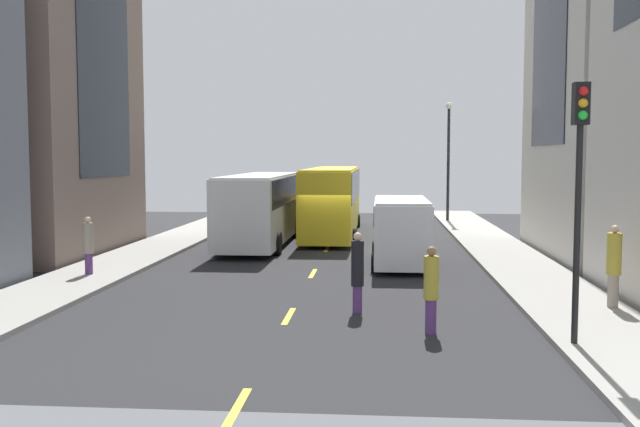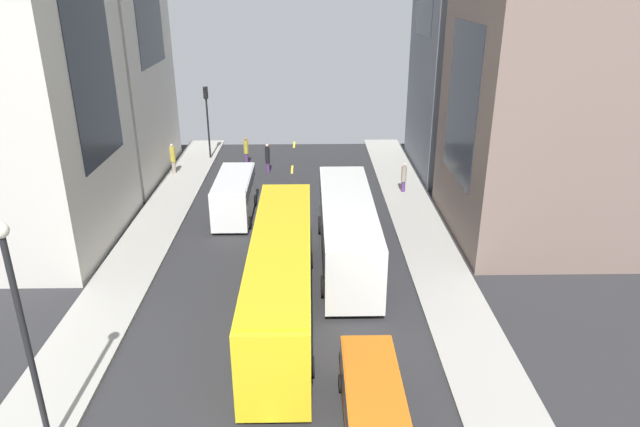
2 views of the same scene
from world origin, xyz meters
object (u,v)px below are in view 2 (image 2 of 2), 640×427
at_px(pedestrian_walking_far, 173,158).
at_px(pedestrian_waiting_curb, 404,177).
at_px(city_bus_white, 347,225).
at_px(pedestrian_crossing_mid, 268,157).
at_px(pedestrian_crossing_near, 246,150).
at_px(car_orange_0, 372,395).
at_px(streetcar_yellow, 281,270).
at_px(delivery_van_white, 234,193).
at_px(traffic_light_near_corner, 207,109).

bearing_deg(pedestrian_walking_far, pedestrian_waiting_curb, -41.54).
bearing_deg(pedestrian_walking_far, city_bus_white, -76.90).
bearing_deg(pedestrian_crossing_mid, pedestrian_crossing_near, -60.39).
xyz_separation_m(car_orange_0, pedestrian_waiting_curb, (-4.34, -21.29, 0.17)).
height_order(city_bus_white, car_orange_0, city_bus_white).
xyz_separation_m(streetcar_yellow, delivery_van_white, (3.32, -10.92, -0.61)).
height_order(delivery_van_white, pedestrian_crossing_near, delivery_van_white).
bearing_deg(city_bus_white, pedestrian_crossing_near, -67.93).
relative_size(car_orange_0, pedestrian_waiting_curb, 2.38).
relative_size(car_orange_0, pedestrian_walking_far, 2.13).
height_order(car_orange_0, pedestrian_crossing_mid, pedestrian_crossing_mid).
bearing_deg(delivery_van_white, pedestrian_crossing_mid, -99.41).
distance_m(streetcar_yellow, pedestrian_waiting_curb, 16.58).
height_order(streetcar_yellow, pedestrian_walking_far, streetcar_yellow).
bearing_deg(car_orange_0, traffic_light_near_corner, -71.39).
height_order(streetcar_yellow, delivery_van_white, streetcar_yellow).
xyz_separation_m(city_bus_white, pedestrian_walking_far, (11.87, -14.05, -0.68)).
xyz_separation_m(streetcar_yellow, pedestrian_crossing_near, (3.70, -21.68, -1.01)).
bearing_deg(delivery_van_white, streetcar_yellow, 106.90).
bearing_deg(pedestrian_crossing_near, pedestrian_walking_far, 143.42).
bearing_deg(streetcar_yellow, city_bus_white, -122.35).
height_order(delivery_van_white, pedestrian_waiting_curb, delivery_van_white).
xyz_separation_m(car_orange_0, traffic_light_near_corner, (9.91, -29.44, 3.05)).
distance_m(pedestrian_waiting_curb, traffic_light_near_corner, 16.67).
xyz_separation_m(delivery_van_white, pedestrian_walking_far, (5.44, -8.03, -0.18)).
xyz_separation_m(car_orange_0, pedestrian_crossing_mid, (5.09, -26.06, 0.12)).
bearing_deg(traffic_light_near_corner, pedestrian_crossing_mid, 144.98).
bearing_deg(streetcar_yellow, car_orange_0, 116.00).
height_order(city_bus_white, delivery_van_white, city_bus_white).
relative_size(delivery_van_white, pedestrian_crossing_mid, 2.67).
relative_size(car_orange_0, pedestrian_crossing_mid, 2.17).
bearing_deg(pedestrian_crossing_mid, delivery_van_white, 70.31).
bearing_deg(city_bus_white, traffic_light_near_corner, -61.38).
xyz_separation_m(car_orange_0, pedestrian_walking_far, (11.95, -25.49, 0.30)).
bearing_deg(traffic_light_near_corner, car_orange_0, 108.61).
xyz_separation_m(pedestrian_waiting_curb, pedestrian_crossing_near, (11.23, -6.94, -0.09)).
distance_m(city_bus_white, pedestrian_crossing_mid, 15.48).
distance_m(delivery_van_white, pedestrian_waiting_curb, 11.50).
bearing_deg(pedestrian_waiting_curb, car_orange_0, -178.52).
relative_size(delivery_van_white, car_orange_0, 1.23).
relative_size(pedestrian_crossing_mid, pedestrian_crossing_near, 1.04).
distance_m(pedestrian_walking_far, pedestrian_crossing_near, 5.76).
distance_m(city_bus_white, pedestrian_crossing_near, 18.14).
bearing_deg(traffic_light_near_corner, delivery_van_white, 105.87).
height_order(car_orange_0, pedestrian_crossing_near, pedestrian_crossing_near).
relative_size(pedestrian_walking_far, traffic_light_near_corner, 0.40).
bearing_deg(traffic_light_near_corner, pedestrian_waiting_curb, 150.21).
bearing_deg(pedestrian_crossing_near, traffic_light_near_corner, 93.04).
bearing_deg(car_orange_0, pedestrian_crossing_mid, -78.96).
bearing_deg(pedestrian_crossing_near, pedestrian_crossing_mid, -115.05).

